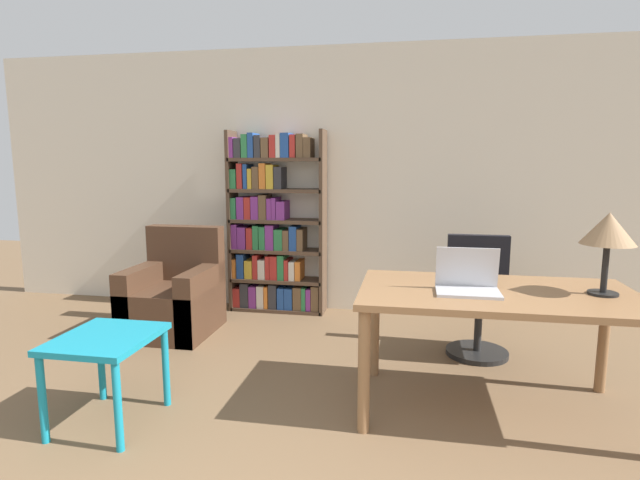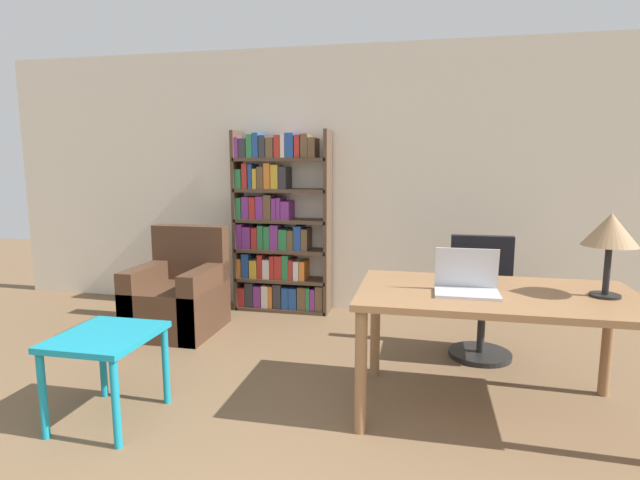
{
  "view_description": "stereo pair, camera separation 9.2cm",
  "coord_description": "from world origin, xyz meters",
  "px_view_note": "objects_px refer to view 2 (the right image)",
  "views": [
    {
      "loc": [
        0.57,
        -0.6,
        1.54
      ],
      "look_at": [
        -0.04,
        2.69,
        1.02
      ],
      "focal_mm": 28.0,
      "sensor_mm": 36.0,
      "label": 1
    },
    {
      "loc": [
        0.66,
        -0.58,
        1.54
      ],
      "look_at": [
        -0.04,
        2.69,
        1.02
      ],
      "focal_mm": 28.0,
      "sensor_mm": 36.0,
      "label": 2
    }
  ],
  "objects_px": {
    "armchair": "(179,298)",
    "laptop": "(467,284)",
    "desk": "(496,307)",
    "table_lamp": "(610,232)",
    "office_chair": "(482,300)",
    "side_table_blue": "(106,348)",
    "bookshelf": "(276,229)"
  },
  "relations": [
    {
      "from": "table_lamp",
      "to": "side_table_blue",
      "type": "distance_m",
      "value": 3.01
    },
    {
      "from": "laptop",
      "to": "table_lamp",
      "type": "relative_size",
      "value": 0.76
    },
    {
      "from": "laptop",
      "to": "table_lamp",
      "type": "height_order",
      "value": "table_lamp"
    },
    {
      "from": "table_lamp",
      "to": "bookshelf",
      "type": "height_order",
      "value": "bookshelf"
    },
    {
      "from": "side_table_blue",
      "to": "armchair",
      "type": "xyz_separation_m",
      "value": [
        -0.38,
        1.6,
        -0.15
      ]
    },
    {
      "from": "table_lamp",
      "to": "armchair",
      "type": "distance_m",
      "value": 3.5
    },
    {
      "from": "armchair",
      "to": "side_table_blue",
      "type": "bearing_deg",
      "value": -76.73
    },
    {
      "from": "desk",
      "to": "laptop",
      "type": "bearing_deg",
      "value": -160.07
    },
    {
      "from": "desk",
      "to": "table_lamp",
      "type": "bearing_deg",
      "value": 2.03
    },
    {
      "from": "laptop",
      "to": "side_table_blue",
      "type": "distance_m",
      "value": 2.18
    },
    {
      "from": "desk",
      "to": "armchair",
      "type": "xyz_separation_m",
      "value": [
        -2.64,
        1.02,
        -0.37
      ]
    },
    {
      "from": "laptop",
      "to": "office_chair",
      "type": "height_order",
      "value": "laptop"
    },
    {
      "from": "armchair",
      "to": "laptop",
      "type": "bearing_deg",
      "value": -23.85
    },
    {
      "from": "office_chair",
      "to": "desk",
      "type": "bearing_deg",
      "value": -91.53
    },
    {
      "from": "laptop",
      "to": "armchair",
      "type": "bearing_deg",
      "value": 156.15
    },
    {
      "from": "desk",
      "to": "side_table_blue",
      "type": "distance_m",
      "value": 2.35
    },
    {
      "from": "desk",
      "to": "office_chair",
      "type": "height_order",
      "value": "office_chair"
    },
    {
      "from": "side_table_blue",
      "to": "office_chair",
      "type": "bearing_deg",
      "value": 34.51
    },
    {
      "from": "laptop",
      "to": "armchair",
      "type": "relative_size",
      "value": 0.39
    },
    {
      "from": "side_table_blue",
      "to": "armchair",
      "type": "height_order",
      "value": "armchair"
    },
    {
      "from": "desk",
      "to": "bookshelf",
      "type": "bearing_deg",
      "value": 136.54
    },
    {
      "from": "table_lamp",
      "to": "armchair",
      "type": "height_order",
      "value": "table_lamp"
    },
    {
      "from": "armchair",
      "to": "bookshelf",
      "type": "xyz_separation_m",
      "value": [
        0.7,
        0.82,
        0.56
      ]
    },
    {
      "from": "bookshelf",
      "to": "desk",
      "type": "bearing_deg",
      "value": -43.46
    },
    {
      "from": "desk",
      "to": "table_lamp",
      "type": "xyz_separation_m",
      "value": [
        0.6,
        0.02,
        0.47
      ]
    },
    {
      "from": "laptop",
      "to": "bookshelf",
      "type": "xyz_separation_m",
      "value": [
        -1.76,
        1.91,
        0.04
      ]
    },
    {
      "from": "desk",
      "to": "armchair",
      "type": "distance_m",
      "value": 2.86
    },
    {
      "from": "laptop",
      "to": "armchair",
      "type": "distance_m",
      "value": 2.74
    },
    {
      "from": "table_lamp",
      "to": "bookshelf",
      "type": "relative_size",
      "value": 0.26
    },
    {
      "from": "desk",
      "to": "side_table_blue",
      "type": "relative_size",
      "value": 2.76
    },
    {
      "from": "desk",
      "to": "armchair",
      "type": "bearing_deg",
      "value": 158.88
    },
    {
      "from": "laptop",
      "to": "armchair",
      "type": "xyz_separation_m",
      "value": [
        -2.46,
        1.09,
        -0.52
      ]
    }
  ]
}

